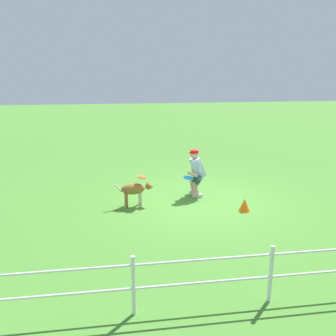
{
  "coord_description": "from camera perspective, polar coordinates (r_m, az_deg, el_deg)",
  "views": [
    {
      "loc": [
        2.2,
        8.79,
        3.35
      ],
      "look_at": [
        0.85,
        -0.19,
        0.9
      ],
      "focal_mm": 38.61,
      "sensor_mm": 36.0,
      "label": 1
    }
  ],
  "objects": [
    {
      "name": "frisbee_flying",
      "position": [
        9.11,
        -4.15,
        -1.41
      ],
      "size": [
        0.26,
        0.26,
        0.07
      ],
      "primitive_type": "cylinder",
      "rotation": [
        -0.17,
        0.07,
        1.72
      ],
      "color": "#F05624"
    },
    {
      "name": "ground_plane",
      "position": [
        9.66,
        5.2,
        -5.26
      ],
      "size": [
        60.0,
        60.0,
        0.0
      ],
      "primitive_type": "plane",
      "color": "#4A8631"
    },
    {
      "name": "dog",
      "position": [
        9.19,
        -5.25,
        -3.45
      ],
      "size": [
        1.02,
        0.33,
        0.63
      ],
      "rotation": [
        0.0,
        0.0,
        3.22
      ],
      "color": "olive",
      "rests_on": "ground_plane"
    },
    {
      "name": "training_cone",
      "position": [
        9.12,
        11.99,
        -5.72
      ],
      "size": [
        0.29,
        0.29,
        0.32
      ],
      "primitive_type": "cone",
      "color": "orange",
      "rests_on": "ground_plane"
    },
    {
      "name": "fence",
      "position": [
        5.7,
        15.97,
        -15.12
      ],
      "size": [
        12.17,
        0.06,
        0.91
      ],
      "color": "white",
      "rests_on": "ground_plane"
    },
    {
      "name": "frisbee_held",
      "position": [
        9.57,
        3.25,
        -1.56
      ],
      "size": [
        0.3,
        0.31,
        0.09
      ],
      "primitive_type": "cylinder",
      "rotation": [
        0.14,
        -0.12,
        4.85
      ],
      "color": "#1C91ED",
      "rests_on": "person"
    },
    {
      "name": "person",
      "position": [
        9.86,
        4.49,
        -0.55
      ],
      "size": [
        0.56,
        0.65,
        1.29
      ],
      "rotation": [
        0.0,
        0.0,
        0.12
      ],
      "color": "silver",
      "rests_on": "ground_plane"
    }
  ]
}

